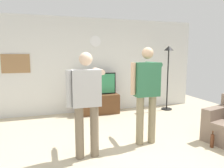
% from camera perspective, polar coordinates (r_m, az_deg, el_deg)
% --- Properties ---
extents(ground_plane, '(8.40, 8.40, 0.00)m').
position_cam_1_polar(ground_plane, '(3.68, 5.73, -19.12)').
color(ground_plane, beige).
extents(back_wall, '(6.40, 0.10, 2.70)m').
position_cam_1_polar(back_wall, '(6.09, -5.08, 5.04)').
color(back_wall, silver).
rests_on(back_wall, ground_plane).
extents(tv_stand, '(1.16, 0.46, 0.55)m').
position_cam_1_polar(tv_stand, '(5.92, -3.79, -5.56)').
color(tv_stand, brown).
rests_on(tv_stand, ground_plane).
extents(television, '(1.05, 0.07, 0.61)m').
position_cam_1_polar(television, '(5.86, -3.95, 0.07)').
color(television, black).
rests_on(television, tv_stand).
extents(wall_clock, '(0.31, 0.03, 0.31)m').
position_cam_1_polar(wall_clock, '(6.05, -4.62, 11.67)').
color(wall_clock, white).
extents(framed_picture, '(0.69, 0.04, 0.49)m').
position_cam_1_polar(framed_picture, '(5.94, -25.00, 5.12)').
color(framed_picture, '#997047').
extents(floor_lamp, '(0.32, 0.32, 1.93)m').
position_cam_1_polar(floor_lamp, '(6.42, 15.22, 5.22)').
color(floor_lamp, black).
rests_on(floor_lamp, ground_plane).
extents(person_standing_nearer_lamp, '(0.63, 0.78, 1.72)m').
position_cam_1_polar(person_standing_nearer_lamp, '(3.34, -7.10, -4.02)').
color(person_standing_nearer_lamp, '#7A6B56').
rests_on(person_standing_nearer_lamp, ground_plane).
extents(person_standing_nearer_couch, '(0.64, 0.78, 1.81)m').
position_cam_1_polar(person_standing_nearer_couch, '(3.87, 9.47, -1.46)').
color(person_standing_nearer_couch, gray).
rests_on(person_standing_nearer_couch, ground_plane).
extents(beverage_bottle, '(0.07, 0.07, 0.31)m').
position_cam_1_polar(beverage_bottle, '(4.30, 25.89, -13.89)').
color(beverage_bottle, '#592D19').
rests_on(beverage_bottle, ground_plane).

